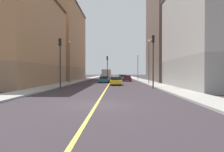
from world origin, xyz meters
TOP-DOWN VIEW (x-y plane):
  - ground_plane at (0.00, 0.00)m, footprint 400.00×400.00m
  - sidewalk_left at (7.48, 49.00)m, footprint 2.66×168.00m
  - sidewalk_right at (-7.48, 49.00)m, footprint 2.66×168.00m
  - lane_center_stripe at (0.00, 49.00)m, footprint 0.16×154.00m
  - building_left_near at (13.23, 14.64)m, footprint 9.12×17.80m
  - building_left_mid at (13.23, 34.47)m, footprint 9.12×17.42m
  - building_right_corner at (-13.23, 19.42)m, footprint 9.12×21.74m
  - building_right_midblock at (-13.23, 45.48)m, footprint 9.12×25.04m
  - traffic_light_left_near at (5.74, 13.88)m, footprint 0.40×0.32m
  - traffic_light_right_near at (-5.77, 13.88)m, footprint 0.40×0.32m
  - traffic_light_median_far at (-0.87, 37.66)m, footprint 0.40×0.32m
  - street_lamp_left_near at (6.76, 24.12)m, footprint 0.36×0.36m
  - street_lamp_right_near at (-6.76, 23.70)m, footprint 0.36×0.36m
  - street_lamp_left_far at (6.76, 42.89)m, footprint 0.36×0.36m
  - car_red at (3.13, 69.09)m, footprint 1.92×3.97m
  - car_yellow at (1.08, 21.13)m, footprint 1.88×4.39m
  - car_maroon at (3.63, 36.54)m, footprint 1.90×4.46m
  - car_white at (-3.65, 65.89)m, footprint 2.04×4.50m
  - car_blue at (3.25, 62.68)m, footprint 2.00×4.17m
  - car_teal at (-1.13, 28.86)m, footprint 1.95×4.01m
  - car_green at (3.33, 48.51)m, footprint 1.85×4.30m
  - box_truck at (-1.40, 46.13)m, footprint 2.35×7.96m

SIDE VIEW (x-z plane):
  - ground_plane at x=0.00m, z-range 0.00..0.00m
  - lane_center_stripe at x=0.00m, z-range 0.00..0.01m
  - sidewalk_left at x=7.48m, z-range 0.00..0.15m
  - sidewalk_right at x=-7.48m, z-range 0.00..0.15m
  - car_teal at x=-1.13m, z-range -0.01..1.23m
  - car_red at x=3.13m, z-range 0.00..1.26m
  - car_white at x=-3.65m, z-range -0.01..1.28m
  - car_yellow at x=1.08m, z-range -0.01..1.30m
  - car_blue at x=3.25m, z-range 0.00..1.29m
  - car_maroon at x=3.63m, z-range 0.00..1.31m
  - car_green at x=3.33m, z-range -0.02..1.36m
  - box_truck at x=-1.40m, z-range 0.13..2.92m
  - traffic_light_median_far at x=-0.87m, z-range 0.87..6.65m
  - traffic_light_right_near at x=-5.77m, z-range 0.90..7.07m
  - street_lamp_left_far at x=6.76m, z-range 0.88..7.30m
  - traffic_light_left_near at x=5.74m, z-range 0.92..7.44m
  - street_lamp_right_near at x=-6.76m, z-range 0.91..8.09m
  - street_lamp_left_near at x=6.76m, z-range 0.91..8.30m
  - building_left_near at x=13.23m, z-range 0.01..13.82m
  - building_right_corner at x=-13.23m, z-range 0.01..14.02m
  - building_right_midblock at x=-13.23m, z-range 0.01..19.88m
  - building_left_mid at x=13.23m, z-range 0.01..21.44m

